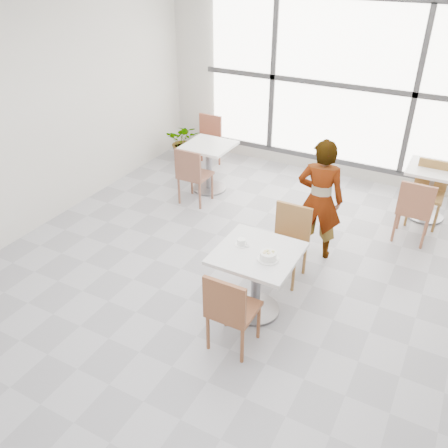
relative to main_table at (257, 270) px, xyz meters
The scene contains 17 objects.
floor 0.67m from the main_table, 144.50° to the left, with size 7.00×7.00×0.00m, color #9E9EA5.
wall_back 3.89m from the main_table, 95.23° to the left, with size 6.00×6.00×0.00m, color silver.
wall_left 3.49m from the main_table, behind, with size 7.00×7.00×0.00m, color silver.
window 3.82m from the main_table, 95.32° to the left, with size 4.60×0.07×2.52m.
main_table is the anchor object (origin of this frame).
chair_near 0.61m from the main_table, 88.42° to the right, with size 0.42×0.42×0.87m.
chair_far 0.76m from the main_table, 86.36° to the left, with size 0.42×0.42×0.87m.
oatmeal_bowl 0.32m from the main_table, 26.32° to the right, with size 0.21×0.21×0.09m.
coffee_cup 0.32m from the main_table, behind, with size 0.16×0.13×0.07m.
person 1.36m from the main_table, 81.56° to the left, with size 0.55×0.36×1.51m, color black.
bg_table_left 2.92m from the main_table, 129.37° to the left, with size 0.70×0.70×0.75m.
bg_table_right 3.22m from the main_table, 66.56° to the left, with size 0.70×0.70×0.75m.
bg_chair_left_near 2.52m from the main_table, 136.58° to the left, with size 0.42×0.42×0.87m.
bg_chair_left_far 3.86m from the main_table, 127.42° to the left, with size 0.42×0.42×0.87m.
bg_chair_right_near 2.47m from the main_table, 61.31° to the left, with size 0.42×0.42×0.87m.
bg_chair_right_far 3.10m from the main_table, 65.89° to the left, with size 0.42×0.42×0.87m.
plant_left 4.23m from the main_table, 132.43° to the left, with size 0.59×0.51×0.66m, color #44863B.
Camera 1 is at (1.86, -3.75, 3.35)m, focal length 37.58 mm.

